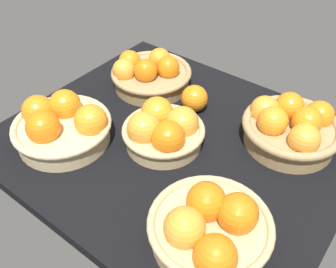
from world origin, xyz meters
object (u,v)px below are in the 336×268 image
at_px(basket_far_left, 210,228).
at_px(basket_center, 163,130).
at_px(basket_near_left, 291,127).
at_px(loose_orange_front_gap, 194,98).
at_px(basket_far_right, 62,125).
at_px(basket_near_right, 150,73).

distance_m(basket_far_left, basket_center, 0.30).
xyz_separation_m(basket_near_left, loose_orange_front_gap, (0.27, 0.03, -0.01)).
height_order(basket_far_right, basket_near_left, basket_near_left).
xyz_separation_m(basket_far_left, basket_near_left, (0.00, -0.37, 0.00)).
bearing_deg(basket_near_right, loose_orange_front_gap, 174.31).
relative_size(basket_far_left, basket_near_left, 0.99).
height_order(basket_center, loose_orange_front_gap, basket_center).
relative_size(basket_near_right, basket_near_left, 0.99).
bearing_deg(basket_near_left, basket_near_right, 1.76).
relative_size(basket_center, basket_near_left, 0.85).
bearing_deg(basket_far_right, loose_orange_front_gap, -121.82).
relative_size(basket_near_right, loose_orange_front_gap, 3.23).
height_order(basket_near_right, basket_far_left, basket_far_left).
xyz_separation_m(basket_near_right, basket_center, (-0.20, 0.18, 0.00)).
xyz_separation_m(basket_far_left, basket_center, (0.25, -0.17, -0.00)).
bearing_deg(basket_near_right, basket_center, 137.05).
relative_size(basket_far_right, loose_orange_front_gap, 3.31).
distance_m(basket_far_left, loose_orange_front_gap, 0.43).
bearing_deg(basket_far_left, basket_near_left, -89.86).
xyz_separation_m(basket_center, basket_near_left, (-0.25, -0.20, 0.01)).
xyz_separation_m(basket_far_right, basket_far_left, (-0.46, 0.03, -0.00)).
distance_m(basket_center, loose_orange_front_gap, 0.17).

